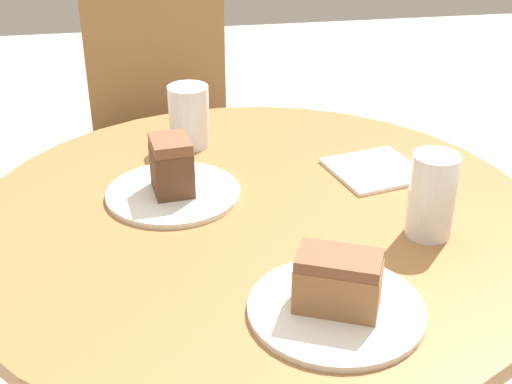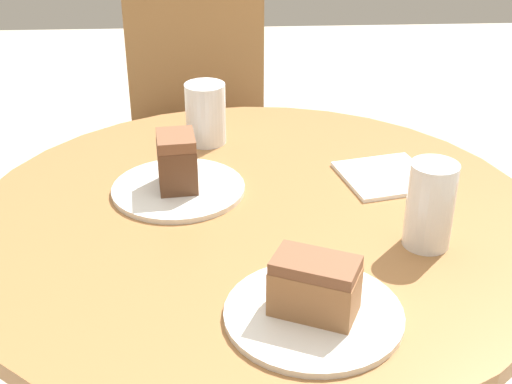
{
  "view_description": "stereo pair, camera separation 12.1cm",
  "coord_description": "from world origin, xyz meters",
  "px_view_note": "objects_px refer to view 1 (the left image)",
  "views": [
    {
      "loc": [
        -0.18,
        -1.06,
        1.36
      ],
      "look_at": [
        0.0,
        0.0,
        0.79
      ],
      "focal_mm": 50.0,
      "sensor_mm": 36.0,
      "label": 1
    },
    {
      "loc": [
        -0.06,
        -1.07,
        1.36
      ],
      "look_at": [
        0.0,
        0.0,
        0.79
      ],
      "focal_mm": 50.0,
      "sensor_mm": 36.0,
      "label": 2
    }
  ],
  "objects_px": {
    "plate_far": "(173,193)",
    "glass_water": "(431,200)",
    "cake_slice_far": "(172,165)",
    "cake_slice_near": "(338,281)",
    "glass_lemonade": "(189,119)",
    "plate_near": "(336,309)",
    "chair": "(162,140)"
  },
  "relations": [
    {
      "from": "plate_far",
      "to": "cake_slice_far",
      "type": "height_order",
      "value": "cake_slice_far"
    },
    {
      "from": "cake_slice_far",
      "to": "glass_lemonade",
      "type": "height_order",
      "value": "glass_lemonade"
    },
    {
      "from": "glass_lemonade",
      "to": "cake_slice_near",
      "type": "bearing_deg",
      "value": -75.85
    },
    {
      "from": "chair",
      "to": "plate_near",
      "type": "relative_size",
      "value": 3.83
    },
    {
      "from": "chair",
      "to": "plate_near",
      "type": "xyz_separation_m",
      "value": [
        0.19,
        -1.21,
        0.26
      ]
    },
    {
      "from": "cake_slice_far",
      "to": "plate_far",
      "type": "bearing_deg",
      "value": 0.0
    },
    {
      "from": "cake_slice_near",
      "to": "glass_water",
      "type": "relative_size",
      "value": 0.93
    },
    {
      "from": "chair",
      "to": "plate_far",
      "type": "height_order",
      "value": "chair"
    },
    {
      "from": "chair",
      "to": "cake_slice_far",
      "type": "distance_m",
      "value": 0.89
    },
    {
      "from": "chair",
      "to": "glass_lemonade",
      "type": "xyz_separation_m",
      "value": [
        0.04,
        -0.62,
        0.31
      ]
    },
    {
      "from": "cake_slice_near",
      "to": "cake_slice_far",
      "type": "xyz_separation_m",
      "value": [
        -0.2,
        0.38,
        0.01
      ]
    },
    {
      "from": "cake_slice_near",
      "to": "glass_water",
      "type": "distance_m",
      "value": 0.27
    },
    {
      "from": "plate_near",
      "to": "plate_far",
      "type": "distance_m",
      "value": 0.43
    },
    {
      "from": "plate_far",
      "to": "glass_lemonade",
      "type": "bearing_deg",
      "value": 77.3
    },
    {
      "from": "chair",
      "to": "glass_water",
      "type": "distance_m",
      "value": 1.16
    },
    {
      "from": "cake_slice_far",
      "to": "glass_lemonade",
      "type": "distance_m",
      "value": 0.23
    },
    {
      "from": "plate_near",
      "to": "cake_slice_far",
      "type": "bearing_deg",
      "value": 117.88
    },
    {
      "from": "cake_slice_near",
      "to": "glass_lemonade",
      "type": "bearing_deg",
      "value": 104.15
    },
    {
      "from": "plate_far",
      "to": "glass_water",
      "type": "bearing_deg",
      "value": -26.6
    },
    {
      "from": "plate_near",
      "to": "cake_slice_far",
      "type": "xyz_separation_m",
      "value": [
        -0.2,
        0.38,
        0.06
      ]
    },
    {
      "from": "plate_near",
      "to": "glass_water",
      "type": "height_order",
      "value": "glass_water"
    },
    {
      "from": "glass_lemonade",
      "to": "glass_water",
      "type": "relative_size",
      "value": 0.89
    },
    {
      "from": "glass_lemonade",
      "to": "glass_water",
      "type": "distance_m",
      "value": 0.55
    },
    {
      "from": "plate_near",
      "to": "glass_lemonade",
      "type": "xyz_separation_m",
      "value": [
        -0.15,
        0.6,
        0.05
      ]
    },
    {
      "from": "plate_near",
      "to": "plate_far",
      "type": "height_order",
      "value": "same"
    },
    {
      "from": "plate_far",
      "to": "glass_lemonade",
      "type": "height_order",
      "value": "glass_lemonade"
    },
    {
      "from": "chair",
      "to": "glass_water",
      "type": "height_order",
      "value": "chair"
    },
    {
      "from": "plate_far",
      "to": "glass_water",
      "type": "height_order",
      "value": "glass_water"
    },
    {
      "from": "plate_far",
      "to": "cake_slice_far",
      "type": "distance_m",
      "value": 0.06
    },
    {
      "from": "cake_slice_far",
      "to": "glass_water",
      "type": "height_order",
      "value": "glass_water"
    },
    {
      "from": "plate_far",
      "to": "cake_slice_near",
      "type": "height_order",
      "value": "cake_slice_near"
    },
    {
      "from": "cake_slice_far",
      "to": "glass_water",
      "type": "bearing_deg",
      "value": -26.6
    }
  ]
}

